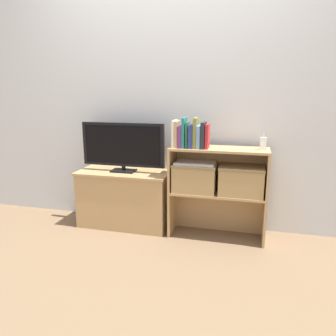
# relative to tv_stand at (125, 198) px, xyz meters

# --- Properties ---
(ground_plane) EXTENTS (16.00, 16.00, 0.00)m
(ground_plane) POSITION_rel_tv_stand_xyz_m (0.43, -0.18, -0.27)
(ground_plane) COLOR brown
(wall_back) EXTENTS (10.00, 0.05, 2.40)m
(wall_back) POSITION_rel_tv_stand_xyz_m (0.43, 0.22, 0.93)
(wall_back) COLOR silver
(wall_back) RESTS_ON ground_plane
(tv_stand) EXTENTS (0.86, 0.38, 0.53)m
(tv_stand) POSITION_rel_tv_stand_xyz_m (0.00, 0.00, 0.00)
(tv_stand) COLOR tan
(tv_stand) RESTS_ON ground_plane
(tv) EXTENTS (0.78, 0.14, 0.45)m
(tv) POSITION_rel_tv_stand_xyz_m (-0.00, -0.00, 0.51)
(tv) COLOR black
(tv) RESTS_ON tv_stand
(bookshelf_lower_tier) EXTENTS (0.83, 0.30, 0.41)m
(bookshelf_lower_tier) POSITION_rel_tv_stand_xyz_m (0.88, 0.02, -0.00)
(bookshelf_lower_tier) COLOR tan
(bookshelf_lower_tier) RESTS_ON ground_plane
(bookshelf_upper_tier) EXTENTS (0.83, 0.30, 0.39)m
(bookshelf_upper_tier) POSITION_rel_tv_stand_xyz_m (0.88, 0.02, 0.39)
(bookshelf_upper_tier) COLOR tan
(bookshelf_upper_tier) RESTS_ON bookshelf_lower_tier
(book_ivory) EXTENTS (0.02, 0.15, 0.23)m
(book_ivory) POSITION_rel_tv_stand_xyz_m (0.50, -0.08, 0.64)
(book_ivory) COLOR silver
(book_ivory) RESTS_ON bookshelf_upper_tier
(book_tan) EXTENTS (0.02, 0.15, 0.22)m
(book_tan) POSITION_rel_tv_stand_xyz_m (0.53, -0.08, 0.64)
(book_tan) COLOR tan
(book_tan) RESTS_ON bookshelf_upper_tier
(book_plum) EXTENTS (0.03, 0.15, 0.18)m
(book_plum) POSITION_rel_tv_stand_xyz_m (0.56, -0.08, 0.62)
(book_plum) COLOR #6B2D66
(book_plum) RESTS_ON bookshelf_upper_tier
(book_teal) EXTENTS (0.02, 0.15, 0.25)m
(book_teal) POSITION_rel_tv_stand_xyz_m (0.59, -0.08, 0.65)
(book_teal) COLOR #1E7075
(book_teal) RESTS_ON bookshelf_upper_tier
(book_forest) EXTENTS (0.02, 0.12, 0.21)m
(book_forest) POSITION_rel_tv_stand_xyz_m (0.61, -0.08, 0.64)
(book_forest) COLOR #286638
(book_forest) RESTS_ON bookshelf_upper_tier
(book_navy) EXTENTS (0.04, 0.15, 0.19)m
(book_navy) POSITION_rel_tv_stand_xyz_m (0.65, -0.08, 0.63)
(book_navy) COLOR navy
(book_navy) RESTS_ON bookshelf_upper_tier
(book_olive) EXTENTS (0.03, 0.13, 0.25)m
(book_olive) POSITION_rel_tv_stand_xyz_m (0.68, -0.08, 0.66)
(book_olive) COLOR olive
(book_olive) RESTS_ON bookshelf_upper_tier
(book_skyblue) EXTENTS (0.03, 0.13, 0.19)m
(book_skyblue) POSITION_rel_tv_stand_xyz_m (0.71, -0.08, 0.62)
(book_skyblue) COLOR #709ECC
(book_skyblue) RESTS_ON bookshelf_upper_tier
(book_charcoal) EXTENTS (0.03, 0.15, 0.22)m
(book_charcoal) POSITION_rel_tv_stand_xyz_m (0.75, -0.08, 0.64)
(book_charcoal) COLOR #232328
(book_charcoal) RESTS_ON bookshelf_upper_tier
(book_crimson) EXTENTS (0.02, 0.13, 0.20)m
(book_crimson) POSITION_rel_tv_stand_xyz_m (0.78, -0.08, 0.63)
(book_crimson) COLOR #B22328
(book_crimson) RESTS_ON bookshelf_upper_tier
(baby_monitor) EXTENTS (0.05, 0.03, 0.13)m
(baby_monitor) POSITION_rel_tv_stand_xyz_m (1.23, -0.03, 0.58)
(baby_monitor) COLOR white
(baby_monitor) RESTS_ON bookshelf_upper_tier
(storage_basket_left) EXTENTS (0.37, 0.26, 0.24)m
(storage_basket_left) POSITION_rel_tv_stand_xyz_m (0.68, -0.05, 0.28)
(storage_basket_left) COLOR tan
(storage_basket_left) RESTS_ON bookshelf_lower_tier
(storage_basket_right) EXTENTS (0.37, 0.26, 0.24)m
(storage_basket_right) POSITION_rel_tv_stand_xyz_m (1.07, -0.05, 0.28)
(storage_basket_right) COLOR tan
(storage_basket_right) RESTS_ON bookshelf_lower_tier
(laptop) EXTENTS (0.34, 0.22, 0.02)m
(laptop) POSITION_rel_tv_stand_xyz_m (0.68, -0.05, 0.40)
(laptop) COLOR #BCBCC1
(laptop) RESTS_ON storage_basket_left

